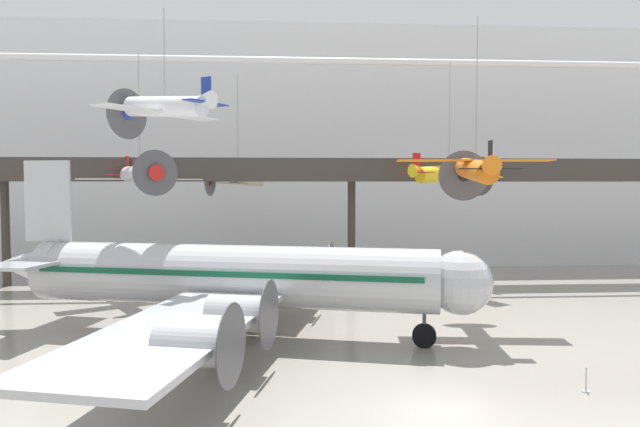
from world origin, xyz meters
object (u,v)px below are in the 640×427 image
suspended_plane_white_twin (165,107)px  stanchion_barrier (586,384)px  suspended_plane_orange_highwing (476,169)px  suspended_plane_silver_racer (140,175)px  airliner_silver_main (228,276)px  suspended_plane_yellow_lowwing (449,173)px  suspended_plane_cream_biplane (238,179)px

suspended_plane_white_twin → stanchion_barrier: bearing=-175.9°
suspended_plane_orange_highwing → suspended_plane_white_twin: suspended_plane_white_twin is taller
suspended_plane_silver_racer → stanchion_barrier: (24.05, -22.33, -9.29)m
suspended_plane_silver_racer → airliner_silver_main: bearing=1.2°
stanchion_barrier → suspended_plane_orange_highwing: bearing=95.5°
suspended_plane_yellow_lowwing → suspended_plane_cream_biplane: size_ratio=1.00×
airliner_silver_main → suspended_plane_orange_highwing: bearing=20.0°
suspended_plane_yellow_lowwing → suspended_plane_orange_highwing: bearing=-125.9°
airliner_silver_main → suspended_plane_cream_biplane: size_ratio=3.03×
suspended_plane_yellow_lowwing → stanchion_barrier: 26.10m
suspended_plane_yellow_lowwing → suspended_plane_orange_highwing: 13.28m
airliner_silver_main → suspended_plane_silver_racer: bearing=136.7°
suspended_plane_yellow_lowwing → suspended_plane_cream_biplane: suspended_plane_yellow_lowwing is taller
suspended_plane_silver_racer → stanchion_barrier: suspended_plane_silver_racer is taller
airliner_silver_main → stanchion_barrier: 19.04m
airliner_silver_main → suspended_plane_white_twin: bearing=169.3°
suspended_plane_yellow_lowwing → suspended_plane_white_twin: 24.84m
suspended_plane_yellow_lowwing → suspended_plane_white_twin: suspended_plane_white_twin is taller
airliner_silver_main → suspended_plane_silver_racer: 16.12m
suspended_plane_white_twin → suspended_plane_cream_biplane: size_ratio=0.72×
suspended_plane_orange_highwing → stanchion_barrier: (1.09, -11.20, -9.46)m
airliner_silver_main → suspended_plane_cream_biplane: bearing=107.2°
suspended_plane_cream_biplane → suspended_plane_orange_highwing: bearing=100.4°
suspended_plane_orange_highwing → suspended_plane_cream_biplane: size_ratio=1.00×
suspended_plane_cream_biplane → airliner_silver_main: bearing=63.6°
suspended_plane_cream_biplane → suspended_plane_silver_racer: bearing=20.6°
suspended_plane_silver_racer → suspended_plane_yellow_lowwing: bearing=63.3°
suspended_plane_yellow_lowwing → stanchion_barrier: suspended_plane_yellow_lowwing is taller
airliner_silver_main → stanchion_barrier: airliner_silver_main is taller
suspended_plane_yellow_lowwing → suspended_plane_cream_biplane: (-18.20, 6.25, -0.39)m
suspended_plane_orange_highwing → suspended_plane_cream_biplane: suspended_plane_orange_highwing is taller
suspended_plane_cream_biplane → suspended_plane_yellow_lowwing: bearing=131.8°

